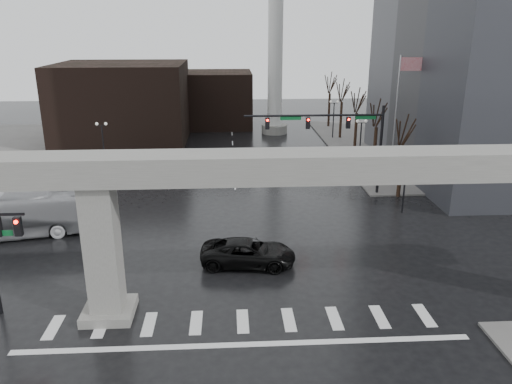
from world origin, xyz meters
TOP-DOWN VIEW (x-y plane):
  - ground at (0.00, 0.00)m, footprint 160.00×160.00m
  - sidewalk_ne at (26.00, 36.00)m, footprint 28.00×36.00m
  - sidewalk_nw at (-26.00, 36.00)m, footprint 28.00×36.00m
  - elevated_guideway at (1.26, 0.00)m, footprint 48.00×2.60m
  - building_far_left at (-14.00, 42.00)m, footprint 16.00×14.00m
  - building_far_mid at (-2.00, 52.00)m, footprint 10.00×10.00m
  - smokestack at (6.00, 46.00)m, footprint 3.60×3.60m
  - signal_mast_arm at (8.99, 18.80)m, footprint 12.12×0.43m
  - flagpole_assembly at (15.29, 22.00)m, footprint 2.06×0.12m
  - lamp_right_0 at (13.50, 14.00)m, footprint 1.22×0.32m
  - lamp_right_1 at (13.50, 28.00)m, footprint 1.22×0.32m
  - lamp_right_2 at (13.50, 42.00)m, footprint 1.22×0.32m
  - lamp_left_0 at (-13.50, 14.00)m, footprint 1.22×0.32m
  - lamp_left_1 at (-13.50, 28.00)m, footprint 1.22×0.32m
  - lamp_left_2 at (-13.50, 42.00)m, footprint 1.22×0.32m
  - tree_right_0 at (14.53, 18.02)m, footprint 1.09×1.58m
  - tree_right_1 at (14.53, 26.02)m, footprint 1.09×1.61m
  - tree_right_2 at (14.53, 34.02)m, footprint 1.10×1.63m
  - tree_right_3 at (14.53, 42.02)m, footprint 1.11×1.66m
  - tree_right_4 at (14.53, 50.02)m, footprint 1.12×1.69m
  - pickup_truck at (0.56, 5.40)m, footprint 6.24×3.38m
  - city_bus at (-16.14, 10.97)m, footprint 12.10×4.74m

SIDE VIEW (x-z plane):
  - ground at x=0.00m, z-range 0.00..0.00m
  - sidewalk_ne at x=26.00m, z-range 0.00..0.15m
  - sidewalk_nw at x=-26.00m, z-range 0.00..0.15m
  - pickup_truck at x=0.56m, z-range 0.00..1.66m
  - city_bus at x=-16.14m, z-range 0.00..3.29m
  - tree_right_0 at x=14.53m, z-range -0.97..6.54m
  - tree_right_1 at x=14.53m, z-range -0.99..6.69m
  - tree_right_2 at x=14.53m, z-range -1.01..6.84m
  - tree_right_3 at x=14.53m, z-range -1.03..6.99m
  - tree_right_4 at x=14.53m, z-range -1.05..7.14m
  - lamp_right_0 at x=13.50m, z-range 0.92..6.03m
  - lamp_right_1 at x=13.50m, z-range 0.92..6.03m
  - lamp_right_2 at x=13.50m, z-range 0.92..6.03m
  - lamp_left_0 at x=-13.50m, z-range 0.92..6.03m
  - lamp_left_1 at x=-13.50m, z-range 0.92..6.03m
  - lamp_left_2 at x=-13.50m, z-range 0.92..6.03m
  - building_far_mid at x=-2.00m, z-range 0.00..8.00m
  - building_far_left at x=-14.00m, z-range 0.00..10.00m
  - signal_mast_arm at x=8.99m, z-range 1.83..9.83m
  - elevated_guideway at x=1.26m, z-range 2.53..11.23m
  - flagpole_assembly at x=15.29m, z-range 1.53..13.53m
  - smokestack at x=6.00m, z-range -1.65..28.35m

